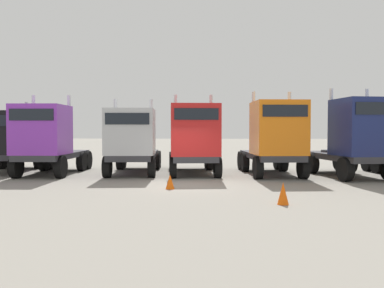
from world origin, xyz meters
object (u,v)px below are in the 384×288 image
semi_truck_purple (47,139)px  traffic_cone_far (283,193)px  semi_truck_black (4,141)px  semi_truck_red (194,139)px  semi_truck_navy (356,138)px  traffic_cone_near (170,182)px  semi_truck_orange (275,138)px  semi_truck_silver (132,141)px

semi_truck_purple → traffic_cone_far: (10.99, -7.01, -1.54)m
semi_truck_black → semi_truck_red: (10.47, -0.26, 0.10)m
semi_truck_navy → traffic_cone_near: bearing=-75.9°
semi_truck_purple → semi_truck_orange: size_ratio=0.97×
semi_truck_red → traffic_cone_near: 5.13m
semi_truck_red → semi_truck_navy: 7.96m
semi_truck_red → semi_truck_orange: 4.14m
semi_truck_silver → semi_truck_red: bearing=83.4°
semi_truck_purple → semi_truck_red: semi_truck_red is taller
semi_truck_silver → traffic_cone_far: (6.68, -7.80, -1.41)m
semi_truck_black → traffic_cone_far: bearing=50.5°
semi_truck_navy → semi_truck_red: bearing=-106.8°
semi_truck_orange → traffic_cone_far: bearing=-12.6°
semi_truck_black → semi_truck_purple: bearing=60.8°
semi_truck_orange → traffic_cone_far: 7.88m
semi_truck_black → traffic_cone_near: bearing=53.3°
traffic_cone_far → semi_truck_orange: bearing=84.7°
semi_truck_silver → traffic_cone_near: size_ratio=11.42×
semi_truck_red → semi_truck_orange: bearing=80.1°
traffic_cone_far → traffic_cone_near: bearing=143.6°
semi_truck_silver → traffic_cone_near: semi_truck_silver is taller
semi_truck_black → traffic_cone_near: size_ratio=10.56×
semi_truck_purple → traffic_cone_near: size_ratio=10.25×
semi_truck_navy → traffic_cone_near: (-8.50, -4.22, -1.69)m
semi_truck_silver → traffic_cone_near: (2.68, -4.85, -1.47)m
semi_truck_black → semi_truck_orange: bearing=79.1°
semi_truck_black → semi_truck_navy: bearing=77.8°
semi_truck_red → semi_truck_navy: size_ratio=1.03×
semi_truck_purple → semi_truck_silver: 4.38m
semi_truck_black → semi_truck_red: bearing=79.1°
semi_truck_orange → traffic_cone_far: semi_truck_orange is taller
semi_truck_red → semi_truck_silver: bearing=-98.4°
semi_truck_silver → semi_truck_navy: 11.20m
semi_truck_black → traffic_cone_near: semi_truck_black is taller
semi_truck_black → semi_truck_purple: (2.91, -1.04, 0.12)m
semi_truck_red → semi_truck_orange: (4.13, -0.12, 0.11)m
semi_truck_purple → semi_truck_silver: (4.31, 0.79, -0.13)m
semi_truck_navy → traffic_cone_far: (-4.51, -7.17, -1.63)m
semi_truck_navy → traffic_cone_near: 9.64m
semi_truck_navy → traffic_cone_far: size_ratio=8.82×
semi_truck_purple → semi_truck_navy: bearing=86.7°
semi_truck_navy → traffic_cone_near: semi_truck_navy is taller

